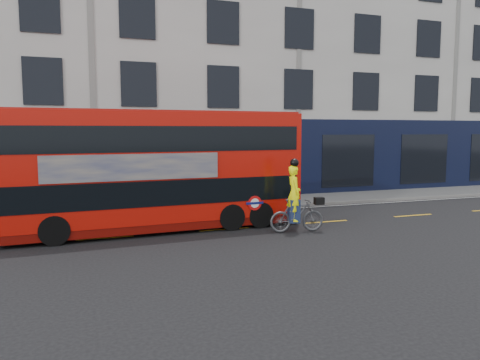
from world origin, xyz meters
name	(u,v)px	position (x,y,z in m)	size (l,w,h in m)	color
ground	(108,249)	(0.00, 0.00, 0.00)	(120.00, 120.00, 0.00)	black
pavement	(98,211)	(0.00, 6.50, 0.06)	(60.00, 3.00, 0.12)	slate
kerb	(100,217)	(0.00, 5.00, 0.07)	(60.00, 0.12, 0.13)	slate
building_terrace	(88,54)	(0.00, 12.94, 7.49)	(50.00, 10.07, 15.00)	beige
road_edge_line	(100,220)	(0.00, 4.70, 0.00)	(58.00, 0.10, 0.01)	silver
lane_dashes	(105,238)	(0.00, 1.50, 0.00)	(58.00, 0.12, 0.01)	gold
bus	(156,170)	(1.80, 2.20, 2.09)	(10.24, 2.84, 4.08)	#B81007
cyclist	(296,208)	(6.16, 0.30, 0.84)	(1.93, 0.76, 2.50)	#47494C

